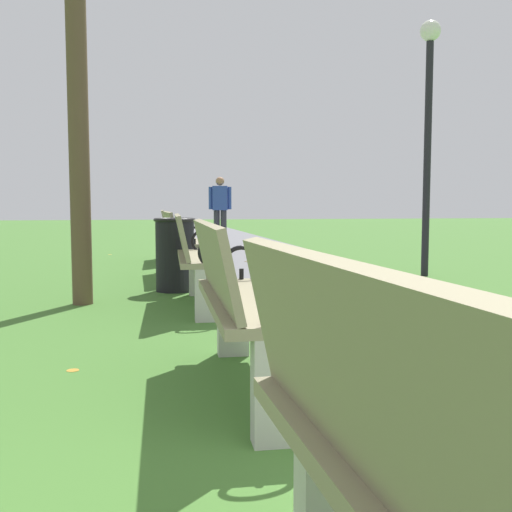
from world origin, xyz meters
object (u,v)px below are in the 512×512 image
park_bench_2 (240,300)px  park_bench_3 (196,257)px  pedestrian_walking (220,208)px  trash_bin (175,254)px  park_bench_4 (181,242)px  park_bench_5 (173,234)px  lamp_post (429,108)px

park_bench_2 → park_bench_3: (0.00, 2.64, 0.00)m
pedestrian_walking → trash_bin: (-1.40, -6.88, -0.50)m
park_bench_2 → pedestrian_walking: pedestrian_walking is taller
park_bench_3 → park_bench_4: 2.43m
park_bench_2 → park_bench_4: 5.06m
park_bench_4 → park_bench_5: 2.27m
park_bench_5 → lamp_post: lamp_post is taller
park_bench_5 → trash_bin: size_ratio=1.92×
park_bench_4 → trash_bin: bearing=-96.4°
park_bench_2 → lamp_post: lamp_post is taller
park_bench_4 → park_bench_2: bearing=-90.0°
park_bench_3 → trash_bin: bearing=97.5°
park_bench_3 → pedestrian_walking: bearing=81.1°
pedestrian_walking → trash_bin: size_ratio=1.93×
park_bench_5 → lamp_post: 4.72m
trash_bin → lamp_post: lamp_post is taller
lamp_post → pedestrian_walking: bearing=109.1°
park_bench_4 → park_bench_5: size_ratio=1.00×
pedestrian_walking → park_bench_4: bearing=-102.7°
park_bench_3 → trash_bin: park_bench_3 is taller
trash_bin → lamp_post: bearing=13.1°
park_bench_3 → lamp_post: bearing=29.9°
trash_bin → park_bench_4: bearing=83.6°
park_bench_3 → park_bench_5: same height
park_bench_4 → trash_bin: 1.32m
park_bench_3 → park_bench_4: (-0.00, 2.43, 0.00)m
park_bench_5 → pedestrian_walking: bearing=69.1°
park_bench_2 → lamp_post: size_ratio=0.46×
park_bench_3 → lamp_post: 4.28m
park_bench_2 → trash_bin: bearing=92.2°
trash_bin → park_bench_2: bearing=-87.8°
pedestrian_walking → lamp_post: 6.57m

